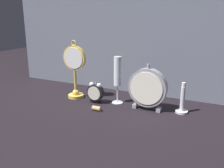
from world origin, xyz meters
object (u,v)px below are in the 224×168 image
at_px(alarm_clock_twin_bell, 95,92).
at_px(mantel_clock_silver, 147,88).
at_px(champagne_flute, 118,75).
at_px(brass_candlestick, 182,103).
at_px(pocket_watch_on_stand, 75,70).
at_px(wine_cork, 97,108).

height_order(alarm_clock_twin_bell, mantel_clock_silver, mantel_clock_silver).
relative_size(alarm_clock_twin_bell, mantel_clock_silver, 0.48).
bearing_deg(champagne_flute, alarm_clock_twin_bell, -154.05).
relative_size(mantel_clock_silver, brass_candlestick, 1.53).
height_order(mantel_clock_silver, brass_candlestick, mantel_clock_silver).
bearing_deg(pocket_watch_on_stand, brass_candlestick, 3.24).
bearing_deg(mantel_clock_silver, pocket_watch_on_stand, 179.76).
xyz_separation_m(pocket_watch_on_stand, champagne_flute, (0.24, 0.02, -0.00)).
bearing_deg(brass_candlestick, mantel_clock_silver, -167.96).
height_order(brass_candlestick, wine_cork, brass_candlestick).
bearing_deg(pocket_watch_on_stand, champagne_flute, 5.36).
bearing_deg(wine_cork, pocket_watch_on_stand, 148.92).
bearing_deg(brass_candlestick, wine_cork, -157.53).
xyz_separation_m(mantel_clock_silver, champagne_flute, (-0.17, 0.02, 0.04)).
xyz_separation_m(brass_candlestick, wine_cork, (-0.36, -0.15, -0.04)).
relative_size(pocket_watch_on_stand, mantel_clock_silver, 1.40).
distance_m(pocket_watch_on_stand, champagne_flute, 0.24).
height_order(champagne_flute, wine_cork, champagne_flute).
bearing_deg(wine_cork, brass_candlestick, 22.47).
xyz_separation_m(champagne_flute, wine_cork, (-0.04, -0.14, -0.14)).
distance_m(pocket_watch_on_stand, alarm_clock_twin_bell, 0.17).
xyz_separation_m(pocket_watch_on_stand, mantel_clock_silver, (0.40, -0.00, -0.04)).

